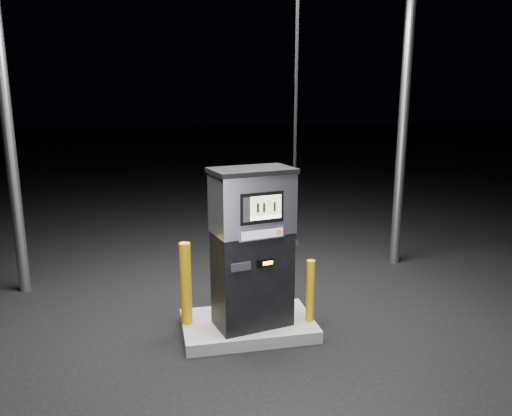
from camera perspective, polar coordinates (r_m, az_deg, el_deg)
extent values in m
plane|color=black|center=(6.37, -0.92, -13.89)|extent=(80.00, 80.00, 0.00)
cube|color=slate|center=(6.33, -0.92, -13.29)|extent=(1.60, 1.00, 0.15)
cylinder|color=gray|center=(7.83, -26.40, 7.06)|extent=(0.16, 0.16, 4.50)
cylinder|color=gray|center=(8.63, 16.40, 8.31)|extent=(0.16, 0.16, 4.50)
cube|color=black|center=(5.99, -0.43, -8.07)|extent=(0.96, 0.68, 1.15)
cube|color=silver|center=(5.72, -0.45, 0.60)|extent=(0.99, 0.70, 0.69)
cube|color=black|center=(5.65, -0.45, 4.30)|extent=(1.03, 0.75, 0.06)
cube|color=black|center=(5.48, 0.68, 0.00)|extent=(0.51, 0.13, 0.35)
cube|color=tan|center=(5.48, 1.14, 0.29)|extent=(0.37, 0.08, 0.22)
cube|color=white|center=(5.51, 1.14, -1.07)|extent=(0.37, 0.08, 0.05)
cube|color=silver|center=(5.56, 0.67, -2.97)|extent=(0.55, 0.14, 0.13)
cube|color=gray|center=(5.54, 0.74, -3.01)|extent=(0.50, 0.11, 0.10)
cube|color=red|center=(5.63, 2.63, -2.78)|extent=(0.06, 0.02, 0.06)
cube|color=black|center=(5.68, 1.08, -6.31)|extent=(0.20, 0.06, 0.08)
cube|color=orange|center=(5.68, 1.38, -6.31)|extent=(0.12, 0.03, 0.04)
cube|color=black|center=(5.57, -1.77, -6.74)|extent=(0.24, 0.07, 0.09)
cube|color=black|center=(6.06, 3.77, -3.91)|extent=(0.12, 0.18, 0.23)
cylinder|color=gray|center=(6.08, 4.24, -3.84)|extent=(0.11, 0.21, 0.06)
cylinder|color=black|center=(5.78, 4.55, 10.81)|extent=(0.04, 0.04, 2.86)
cylinder|color=orange|center=(6.09, -8.02, -8.56)|extent=(0.17, 0.17, 1.01)
cylinder|color=orange|center=(6.17, 6.21, -9.38)|extent=(0.12, 0.12, 0.77)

